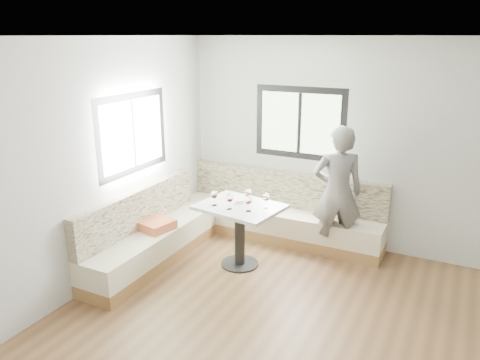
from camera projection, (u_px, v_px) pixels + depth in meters
name	position (u px, v px, depth m)	size (l,w,h in m)	color
room	(294.00, 203.00, 4.07)	(5.01, 5.01, 2.81)	brown
banquette	(227.00, 225.00, 6.36)	(2.90, 2.80, 0.95)	olive
table	(240.00, 221.00, 5.80)	(1.08, 0.90, 0.80)	black
person	(337.00, 193.00, 5.98)	(0.64, 0.42, 1.75)	#615E5B
olive_ramekin	(240.00, 201.00, 5.82)	(0.10, 0.10, 0.04)	white
wine_glass_a	(214.00, 195.00, 5.70)	(0.09, 0.09, 0.20)	white
wine_glass_b	(230.00, 198.00, 5.57)	(0.09, 0.09, 0.20)	white
wine_glass_c	(249.00, 200.00, 5.51)	(0.09, 0.09, 0.20)	white
wine_glass_d	(248.00, 193.00, 5.76)	(0.09, 0.09, 0.20)	white
wine_glass_e	(266.00, 197.00, 5.61)	(0.09, 0.09, 0.20)	white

